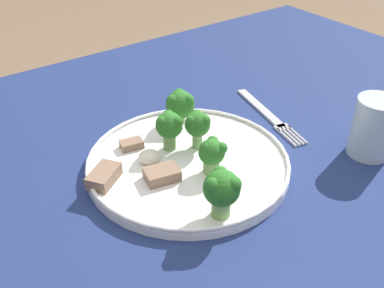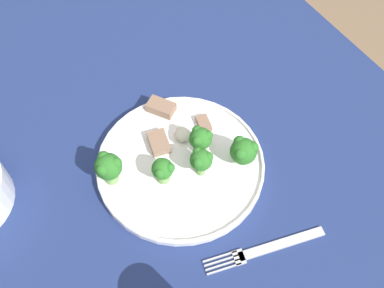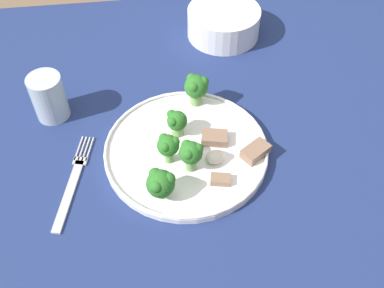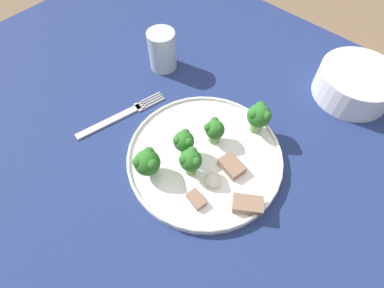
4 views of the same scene
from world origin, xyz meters
name	(u,v)px [view 4 (image 4 of 4)]	position (x,y,z in m)	size (l,w,h in m)	color
ground_plane	(200,247)	(0.00, 0.00, 0.00)	(8.00, 8.00, 0.00)	#7F664C
table	(207,170)	(0.00, 0.00, 0.64)	(1.35, 0.98, 0.72)	navy
dinner_plate	(205,157)	(0.01, -0.02, 0.73)	(0.29, 0.29, 0.02)	white
fork	(121,116)	(-0.19, -0.06, 0.72)	(0.06, 0.20, 0.00)	#B2B2B7
cream_bowl	(355,84)	(0.14, 0.32, 0.75)	(0.16, 0.16, 0.06)	white
drinking_glass	(162,52)	(-0.23, 0.10, 0.76)	(0.06, 0.06, 0.09)	#B2C1CC
broccoli_floret_near_rim_left	(259,116)	(0.04, 0.09, 0.78)	(0.05, 0.04, 0.06)	#709E56
broccoli_floret_center_left	(184,141)	(-0.02, -0.05, 0.77)	(0.04, 0.04, 0.06)	#709E56
broccoli_floret_back_left	(213,129)	(0.00, 0.01, 0.77)	(0.04, 0.04, 0.05)	#709E56
broccoli_floret_front_left	(147,162)	(-0.04, -0.12, 0.77)	(0.05, 0.05, 0.06)	#709E56
broccoli_floret_center_back	(191,161)	(0.01, -0.07, 0.77)	(0.04, 0.04, 0.06)	#709E56
meat_slice_front_slice	(196,199)	(0.06, -0.10, 0.74)	(0.04, 0.03, 0.01)	#846651
meat_slice_middle_slice	(232,166)	(0.06, -0.01, 0.74)	(0.05, 0.04, 0.02)	#846651
meat_slice_rear_slice	(248,205)	(0.13, -0.05, 0.74)	(0.06, 0.05, 0.02)	#846651
sauce_dollop	(213,180)	(0.06, -0.06, 0.74)	(0.03, 0.03, 0.02)	silver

